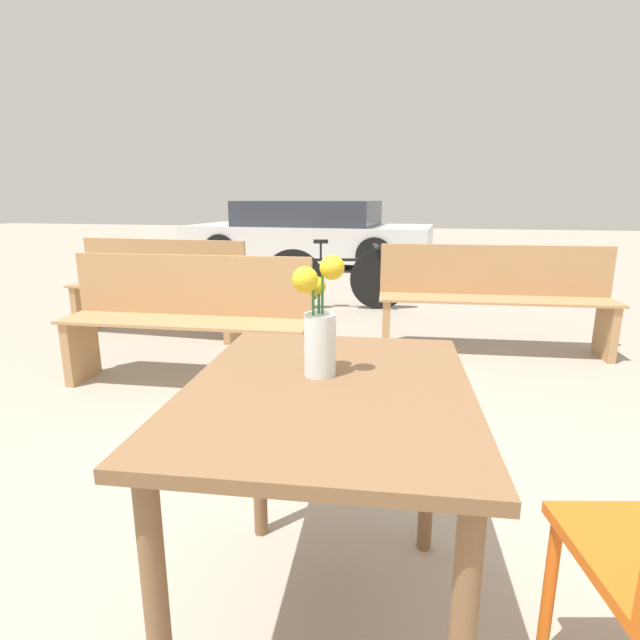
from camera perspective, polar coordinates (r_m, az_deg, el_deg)
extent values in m
plane|color=#A39989|center=(1.70, 0.85, -31.91)|extent=(40.00, 40.00, 0.00)
cube|color=brown|center=(1.28, 0.97, -8.05)|extent=(0.78, 0.97, 0.03)
cylinder|color=brown|center=(1.24, -17.97, -30.62)|extent=(0.05, 0.05, 0.72)
cylinder|color=brown|center=(1.84, -7.04, -13.86)|extent=(0.05, 0.05, 0.72)
cylinder|color=brown|center=(1.80, 12.32, -14.87)|extent=(0.05, 0.05, 0.72)
cylinder|color=silver|center=(1.32, 0.00, -2.83)|extent=(0.08, 0.08, 0.17)
cylinder|color=silver|center=(1.33, 0.00, -4.21)|extent=(0.07, 0.07, 0.09)
cylinder|color=#337038|center=(1.30, 0.27, -0.46)|extent=(0.01, 0.01, 0.26)
sphere|color=yellow|center=(1.26, 1.39, 6.03)|extent=(0.06, 0.06, 0.06)
cylinder|color=#337038|center=(1.32, -0.14, -1.47)|extent=(0.01, 0.01, 0.21)
sphere|color=yellow|center=(1.31, -0.51, 3.85)|extent=(0.05, 0.05, 0.05)
cylinder|color=#337038|center=(1.29, -0.76, -1.20)|extent=(0.01, 0.01, 0.23)
sphere|color=yellow|center=(1.25, -1.72, 4.66)|extent=(0.07, 0.07, 0.07)
cylinder|color=orange|center=(1.59, 24.68, -26.44)|extent=(0.03, 0.03, 0.44)
cube|color=tan|center=(3.33, -15.31, -0.14)|extent=(1.65, 0.45, 0.02)
cube|color=tan|center=(3.43, -14.45, 3.90)|extent=(1.63, 0.13, 0.40)
cube|color=tan|center=(3.17, -2.46, -4.62)|extent=(0.08, 0.33, 0.43)
cube|color=tan|center=(3.76, -25.65, -3.02)|extent=(0.08, 0.33, 0.43)
cube|color=tan|center=(4.70, -18.34, 3.60)|extent=(1.61, 0.39, 0.02)
cube|color=tan|center=(4.80, -17.53, 6.41)|extent=(1.60, 0.07, 0.40)
cube|color=tan|center=(4.40, -9.85, 0.46)|extent=(0.07, 0.33, 0.43)
cube|color=tan|center=(5.16, -25.18, 1.31)|extent=(0.07, 0.33, 0.43)
cube|color=tan|center=(4.14, 19.42, 2.23)|extent=(1.83, 0.50, 0.02)
cube|color=tan|center=(4.26, 19.23, 5.42)|extent=(1.80, 0.18, 0.40)
cube|color=tan|center=(4.44, 29.90, -1.09)|extent=(0.09, 0.33, 0.43)
cube|color=tan|center=(4.11, 7.57, -0.42)|extent=(0.09, 0.33, 0.43)
cylinder|color=black|center=(5.56, -3.12, 4.66)|extent=(0.66, 0.18, 0.67)
cylinder|color=black|center=(5.59, 6.88, 4.64)|extent=(0.66, 0.18, 0.67)
cube|color=black|center=(5.52, 1.91, 6.89)|extent=(0.86, 0.22, 0.03)
cylinder|color=black|center=(5.51, 0.09, 7.93)|extent=(0.02, 0.02, 0.20)
cube|color=black|center=(5.50, 0.09, 8.97)|extent=(0.17, 0.09, 0.04)
cube|color=black|center=(5.54, 6.49, 8.40)|extent=(0.13, 0.44, 0.02)
cube|color=silver|center=(9.39, -1.21, 9.01)|extent=(4.48, 2.10, 0.58)
cube|color=#2D333D|center=(9.36, -1.22, 12.13)|extent=(2.50, 1.86, 0.44)
cylinder|color=black|center=(9.05, -11.23, 7.73)|extent=(0.61, 0.21, 0.60)
cylinder|color=black|center=(10.69, -6.95, 8.79)|extent=(0.61, 0.21, 0.60)
cylinder|color=black|center=(8.22, 6.24, 7.33)|extent=(0.61, 0.21, 0.60)
cylinder|color=black|center=(10.00, 7.87, 8.42)|extent=(0.61, 0.21, 0.60)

